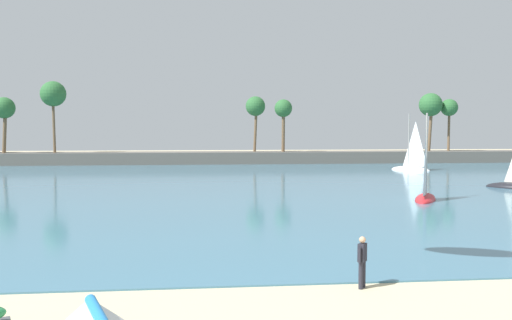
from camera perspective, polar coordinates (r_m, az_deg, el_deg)
name	(u,v)px	position (r m, az deg, el deg)	size (l,w,h in m)	color
sea	(195,170)	(69.49, -6.45, -1.00)	(220.00, 104.45, 0.06)	teal
palm_headland	(192,149)	(81.42, -6.74, 1.14)	(116.21, 6.49, 12.00)	#605B54
person_at_waterline	(362,260)	(17.87, 11.08, -10.30)	(0.37, 0.46, 1.67)	#23232D
sailboat_near_shore	(411,165)	(70.16, 15.97, -0.48)	(4.49, 5.03, 7.56)	white
sailboat_toward_headland	(425,192)	(40.42, 17.34, -3.21)	(3.38, 4.69, 6.65)	red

